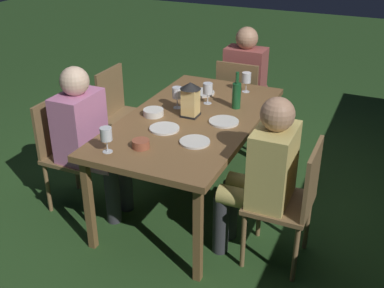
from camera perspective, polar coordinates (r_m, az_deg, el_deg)
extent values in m
plane|color=#26471E|center=(3.88, 0.00, -6.84)|extent=(16.00, 16.00, 0.00)
cube|color=brown|center=(3.54, 0.00, 2.89)|extent=(1.75, 0.94, 0.04)
cube|color=brown|center=(4.51, -0.47, 3.20)|extent=(0.05, 0.05, 0.69)
cube|color=brown|center=(3.29, -12.26, -7.16)|extent=(0.05, 0.05, 0.69)
cube|color=brown|center=(4.27, 9.34, 1.42)|extent=(0.05, 0.05, 0.69)
cube|color=brown|center=(2.95, 0.72, -10.86)|extent=(0.05, 0.05, 0.69)
cube|color=brown|center=(4.31, -7.48, 3.09)|extent=(0.42, 0.40, 0.03)
cube|color=brown|center=(4.33, -9.80, 6.20)|extent=(0.40, 0.02, 0.42)
cylinder|color=brown|center=(4.47, -4.26, 0.95)|extent=(0.03, 0.03, 0.42)
cylinder|color=brown|center=(4.19, -6.56, -1.01)|extent=(0.03, 0.03, 0.42)
cylinder|color=brown|center=(4.63, -7.99, 1.69)|extent=(0.03, 0.03, 0.42)
cylinder|color=brown|center=(4.36, -10.43, -0.15)|extent=(0.03, 0.03, 0.42)
cube|color=brown|center=(3.13, 10.40, -6.99)|extent=(0.42, 0.40, 0.03)
cube|color=brown|center=(2.98, 14.24, -4.11)|extent=(0.40, 0.03, 0.42)
cylinder|color=brown|center=(3.15, 6.17, -11.43)|extent=(0.03, 0.03, 0.42)
cylinder|color=brown|center=(3.43, 8.10, -7.98)|extent=(0.03, 0.03, 0.42)
cylinder|color=brown|center=(3.09, 12.30, -12.83)|extent=(0.03, 0.03, 0.42)
cylinder|color=brown|center=(3.38, 13.69, -9.18)|extent=(0.03, 0.03, 0.42)
cube|color=tan|center=(3.00, 9.71, -2.53)|extent=(0.38, 0.24, 0.50)
sphere|color=tan|center=(2.85, 10.23, 3.52)|extent=(0.21, 0.21, 0.21)
cylinder|color=tan|center=(3.08, 6.40, -6.63)|extent=(0.13, 0.36, 0.13)
cylinder|color=tan|center=(3.23, 7.41, -5.01)|extent=(0.13, 0.36, 0.13)
cylinder|color=#333338|center=(3.26, 3.48, -9.53)|extent=(0.11, 0.11, 0.45)
cylinder|color=#333338|center=(3.39, 4.58, -7.87)|extent=(0.11, 0.11, 0.45)
cube|color=brown|center=(4.68, 5.99, 5.11)|extent=(0.40, 0.42, 0.03)
cube|color=brown|center=(4.44, 5.35, 7.01)|extent=(0.03, 0.40, 0.42)
cylinder|color=brown|center=(4.97, 4.53, 3.68)|extent=(0.03, 0.03, 0.42)
cylinder|color=brown|center=(4.87, 8.51, 2.97)|extent=(0.03, 0.03, 0.42)
cylinder|color=brown|center=(4.68, 3.11, 2.19)|extent=(0.03, 0.03, 0.42)
cylinder|color=brown|center=(4.57, 7.31, 1.42)|extent=(0.03, 0.03, 0.42)
cube|color=#9E4C47|center=(4.65, 6.39, 8.40)|extent=(0.24, 0.38, 0.50)
sphere|color=tan|center=(4.55, 6.61, 12.52)|extent=(0.21, 0.21, 0.21)
cylinder|color=#9E4C47|center=(4.87, 5.76, 6.37)|extent=(0.36, 0.13, 0.13)
cylinder|color=#9E4C47|center=(4.83, 7.79, 6.04)|extent=(0.36, 0.13, 0.13)
cylinder|color=#333338|center=(5.10, 6.22, 4.42)|extent=(0.11, 0.11, 0.45)
cylinder|color=#333338|center=(5.06, 8.16, 4.09)|extent=(0.11, 0.11, 0.45)
cube|color=brown|center=(3.73, -13.66, -1.40)|extent=(0.42, 0.40, 0.03)
cube|color=brown|center=(3.75, -16.32, 2.20)|extent=(0.40, 0.02, 0.42)
cylinder|color=brown|center=(3.88, -9.71, -3.69)|extent=(0.03, 0.03, 0.42)
cylinder|color=brown|center=(3.63, -12.80, -6.28)|extent=(0.03, 0.03, 0.42)
cylinder|color=brown|center=(4.06, -13.75, -2.65)|extent=(0.03, 0.03, 0.42)
cylinder|color=brown|center=(3.82, -16.94, -5.03)|extent=(0.03, 0.03, 0.42)
cube|color=#C675A3|center=(3.59, -13.34, 2.15)|extent=(0.38, 0.24, 0.50)
sphere|color=beige|center=(3.46, -13.93, 7.34)|extent=(0.21, 0.21, 0.21)
cylinder|color=#C675A3|center=(3.68, -10.38, -1.03)|extent=(0.13, 0.36, 0.13)
cylinder|color=#C675A3|center=(3.55, -11.97, -2.26)|extent=(0.13, 0.36, 0.13)
cylinder|color=#333338|center=(3.71, -8.01, -4.76)|extent=(0.11, 0.11, 0.45)
cylinder|color=#333338|center=(3.59, -9.51, -6.11)|extent=(0.11, 0.11, 0.45)
cube|color=black|center=(3.55, -0.17, 3.50)|extent=(0.12, 0.12, 0.01)
cube|color=#F9D17A|center=(3.51, -0.18, 5.12)|extent=(0.11, 0.11, 0.20)
cone|color=black|center=(3.47, -0.18, 7.04)|extent=(0.15, 0.15, 0.05)
cylinder|color=#195128|center=(3.68, 5.36, 5.78)|extent=(0.07, 0.07, 0.20)
cylinder|color=#195128|center=(3.63, 5.46, 7.92)|extent=(0.03, 0.03, 0.09)
cylinder|color=silver|center=(3.70, -1.78, 4.39)|extent=(0.06, 0.06, 0.00)
cylinder|color=silver|center=(3.69, -1.79, 5.00)|extent=(0.01, 0.01, 0.08)
cylinder|color=silver|center=(3.66, -1.80, 6.20)|extent=(0.08, 0.08, 0.08)
cylinder|color=maroon|center=(3.67, -1.80, 5.85)|extent=(0.07, 0.07, 0.03)
cylinder|color=silver|center=(4.06, 6.47, 6.27)|extent=(0.06, 0.06, 0.00)
cylinder|color=silver|center=(4.04, 6.50, 6.83)|extent=(0.01, 0.01, 0.08)
cylinder|color=silver|center=(4.02, 6.56, 7.94)|extent=(0.08, 0.08, 0.08)
cylinder|color=maroon|center=(4.02, 6.54, 7.62)|extent=(0.07, 0.07, 0.03)
cylinder|color=silver|center=(3.08, -10.10, -0.90)|extent=(0.06, 0.06, 0.00)
cylinder|color=silver|center=(3.06, -10.16, -0.20)|extent=(0.01, 0.01, 0.08)
cylinder|color=silver|center=(3.02, -10.28, 1.20)|extent=(0.08, 0.08, 0.08)
cylinder|color=maroon|center=(3.03, -10.25, 0.79)|extent=(0.07, 0.07, 0.03)
cylinder|color=silver|center=(3.79, 1.84, 4.93)|extent=(0.06, 0.06, 0.00)
cylinder|color=silver|center=(3.77, 1.85, 5.53)|extent=(0.01, 0.01, 0.08)
cylinder|color=silver|center=(3.75, 1.86, 6.70)|extent=(0.08, 0.08, 0.08)
cylinder|color=maroon|center=(3.75, 1.86, 6.36)|extent=(0.07, 0.07, 0.03)
cylinder|color=white|center=(3.34, -3.34, 1.88)|extent=(0.21, 0.21, 0.01)
cylinder|color=silver|center=(3.45, 3.84, 2.70)|extent=(0.22, 0.22, 0.01)
cylinder|color=silver|center=(3.99, 1.18, 6.19)|extent=(0.21, 0.21, 0.01)
cylinder|color=silver|center=(3.14, 0.33, 0.27)|extent=(0.20, 0.20, 0.01)
cylinder|color=#9E5138|center=(3.09, -6.16, 0.00)|extent=(0.11, 0.11, 0.05)
cylinder|color=#424C1E|center=(3.08, -6.17, 0.19)|extent=(0.10, 0.10, 0.02)
cylinder|color=silver|center=(3.57, -4.65, 3.80)|extent=(0.15, 0.15, 0.05)
cylinder|color=tan|center=(3.56, -4.66, 3.95)|extent=(0.13, 0.13, 0.01)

